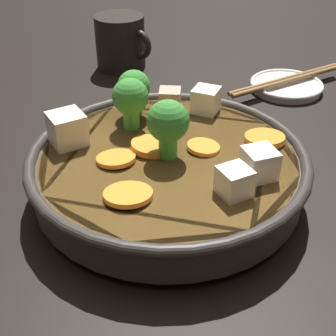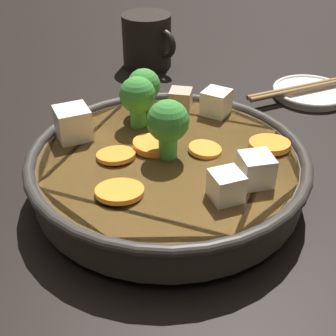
% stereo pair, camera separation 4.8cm
% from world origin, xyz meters
% --- Properties ---
extents(ground_plane, '(3.00, 3.00, 0.00)m').
position_xyz_m(ground_plane, '(0.00, 0.00, 0.00)').
color(ground_plane, black).
extents(stirfry_bowl, '(0.28, 0.28, 0.11)m').
position_xyz_m(stirfry_bowl, '(-0.00, 0.00, 0.04)').
color(stirfry_bowl, '#38332D').
rests_on(stirfry_bowl, ground_plane).
extents(side_saucer, '(0.11, 0.11, 0.01)m').
position_xyz_m(side_saucer, '(-0.01, 0.32, 0.01)').
color(side_saucer, white).
rests_on(side_saucer, ground_plane).
extents(dark_mug, '(0.10, 0.08, 0.09)m').
position_xyz_m(dark_mug, '(-0.27, 0.24, 0.04)').
color(dark_mug, black).
rests_on(dark_mug, ground_plane).
extents(chopsticks_pair, '(0.09, 0.20, 0.01)m').
position_xyz_m(chopsticks_pair, '(-0.01, 0.32, 0.02)').
color(chopsticks_pair, olive).
rests_on(chopsticks_pair, side_saucer).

